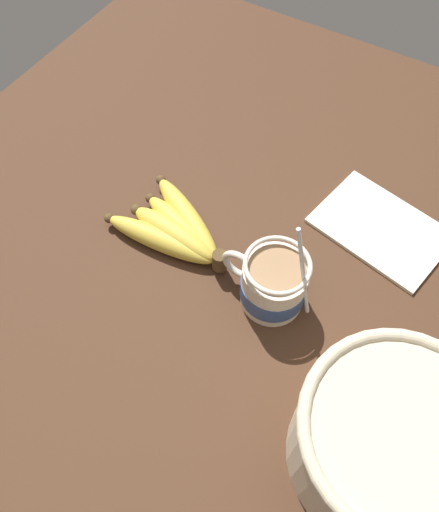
% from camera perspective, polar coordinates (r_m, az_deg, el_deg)
% --- Properties ---
extents(table, '(1.07, 1.07, 0.03)m').
position_cam_1_polar(table, '(0.70, 3.08, -1.07)').
color(table, '#422819').
rests_on(table, ground).
extents(coffee_mug, '(0.13, 0.08, 0.17)m').
position_cam_1_polar(coffee_mug, '(0.63, 6.14, -3.17)').
color(coffee_mug, beige).
rests_on(coffee_mug, table).
extents(banana_bunch, '(0.19, 0.13, 0.04)m').
position_cam_1_polar(banana_bunch, '(0.70, -5.07, 3.01)').
color(banana_bunch, '#4C381E').
rests_on(banana_bunch, table).
extents(woven_basket, '(0.20, 0.20, 0.13)m').
position_cam_1_polar(woven_basket, '(0.55, 18.79, -19.60)').
color(woven_basket, beige).
rests_on(woven_basket, table).
extents(napkin, '(0.20, 0.16, 0.01)m').
position_cam_1_polar(napkin, '(0.75, 17.96, 3.03)').
color(napkin, beige).
rests_on(napkin, table).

